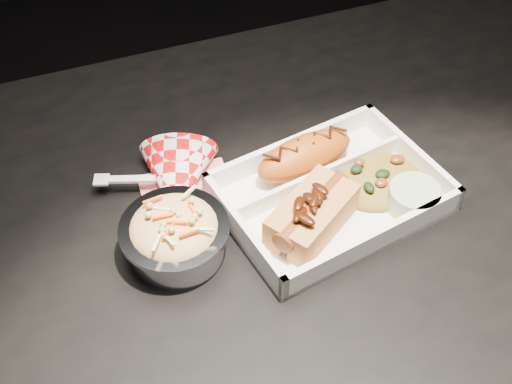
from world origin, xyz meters
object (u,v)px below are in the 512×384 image
Objects in this scene: foil_coleslaw_cup at (175,233)px; dining_table at (315,265)px; hotdog at (312,213)px; food_tray at (329,196)px; fried_pastry at (305,156)px; napkin_fork at (177,181)px.

dining_table is at bearing -4.82° from foil_coleslaw_cup.
hotdog is (-0.02, -0.01, 0.12)m from dining_table.
food_tray is 2.21× the size of hotdog.
fried_pastry is at bearing 18.66° from foil_coleslaw_cup.
foil_coleslaw_cup reaches higher than napkin_fork.
food_tray is 0.06m from hotdog.
foil_coleslaw_cup is at bearing 172.16° from food_tray.
foil_coleslaw_cup is at bearing -161.34° from fried_pastry.
napkin_fork is (0.03, 0.09, -0.02)m from foil_coleslaw_cup.
fried_pastry is 1.05× the size of hotdog.
napkin_fork is at bearing 143.67° from dining_table.
hotdog is 1.04× the size of foil_coleslaw_cup.
dining_table is at bearing -17.17° from napkin_fork.
fried_pastry is at bearing 8.34° from napkin_fork.
napkin_fork reaches higher than dining_table.
food_tray is 0.19m from foil_coleslaw_cup.
foil_coleslaw_cup is at bearing 175.18° from dining_table.
foil_coleslaw_cup is 0.73× the size of napkin_fork.
foil_coleslaw_cup is at bearing 137.38° from hotdog.
food_tray is 0.18m from napkin_fork.
food_tray is (0.02, 0.02, 0.10)m from dining_table.
fried_pastry is (-0.01, 0.05, 0.02)m from food_tray.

